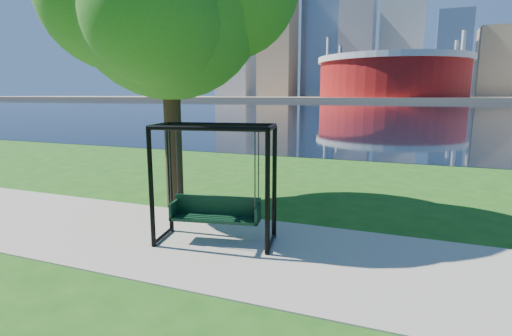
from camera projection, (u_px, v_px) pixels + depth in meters
The scene contains 7 objects.
ground at pixel (248, 241), 8.78m from camera, with size 900.00×900.00×0.00m, color #1E5114.
path at pixel (238, 248), 8.32m from camera, with size 120.00×4.00×0.03m, color #9E937F.
river at pixel (402, 108), 102.09m from camera, with size 900.00×180.00×0.02m, color black.
far_bank at pixel (411, 98), 288.54m from camera, with size 900.00×228.00×2.00m, color #937F60.
stadium at pixel (392, 75), 224.82m from camera, with size 83.00×83.00×32.00m.
skyline at pixel (408, 50), 296.05m from camera, with size 392.00×66.00×96.50m.
swing at pixel (215, 187), 8.47m from camera, with size 2.68×1.55×2.58m.
Camera 1 is at (3.24, -7.70, 3.16)m, focal length 28.00 mm.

